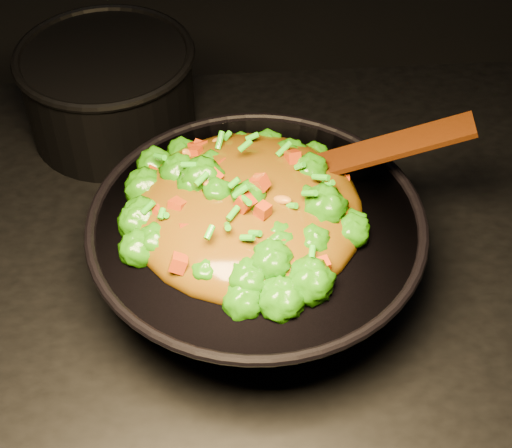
{
  "coord_description": "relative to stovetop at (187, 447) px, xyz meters",
  "views": [
    {
      "loc": [
        0.07,
        -0.66,
        1.69
      ],
      "look_at": [
        0.12,
        0.0,
        1.0
      ],
      "focal_mm": 55.0,
      "sensor_mm": 36.0,
      "label": 1
    }
  ],
  "objects": [
    {
      "name": "stovetop",
      "position": [
        0.0,
        0.0,
        0.0
      ],
      "size": [
        1.2,
        0.9,
        0.9
      ],
      "primitive_type": "cube",
      "color": "black",
      "rests_on": "ground"
    },
    {
      "name": "spatula",
      "position": [
        0.25,
        0.05,
        0.61
      ],
      "size": [
        0.26,
        0.07,
        0.11
      ],
      "primitive_type": "cube",
      "rotation": [
        0.0,
        -0.38,
        -0.11
      ],
      "color": "#371207",
      "rests_on": "wok"
    },
    {
      "name": "wok",
      "position": [
        0.12,
        -0.01,
        0.51
      ],
      "size": [
        0.47,
        0.47,
        0.11
      ],
      "primitive_type": null,
      "rotation": [
        0.0,
        0.0,
        0.19
      ],
      "color": "black",
      "rests_on": "stovetop"
    },
    {
      "name": "back_pot",
      "position": [
        -0.08,
        0.32,
        0.52
      ],
      "size": [
        0.28,
        0.28,
        0.14
      ],
      "primitive_type": "cylinder",
      "rotation": [
        0.0,
        0.0,
        0.1
      ],
      "color": "black",
      "rests_on": "stovetop"
    },
    {
      "name": "stir_fry",
      "position": [
        0.11,
        0.0,
        0.61
      ],
      "size": [
        0.35,
        0.35,
        0.1
      ],
      "primitive_type": null,
      "rotation": [
        0.0,
        0.0,
        -0.31
      ],
      "color": "#237008",
      "rests_on": "wok"
    }
  ]
}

